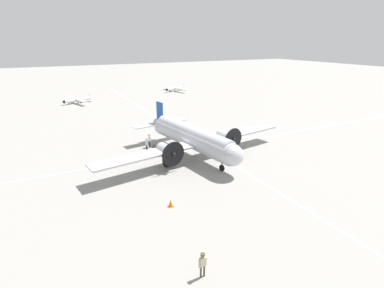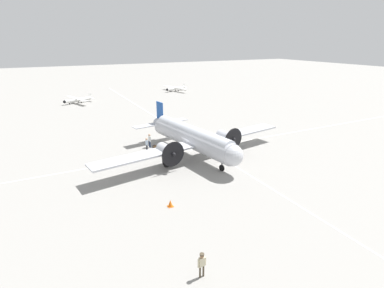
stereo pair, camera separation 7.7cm
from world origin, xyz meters
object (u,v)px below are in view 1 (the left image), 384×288
at_px(ramp_agent, 149,139).
at_px(suitcase_upright_spare, 154,147).
at_px(traffic_cone, 171,203).
at_px(crew_foreground, 203,262).
at_px(suitcase_near_door, 155,148).
at_px(passenger_boarding, 147,143).
at_px(light_aircraft_distant, 175,88).
at_px(airliner_main, 194,138).
at_px(light_aircraft_taxiing, 77,100).

relative_size(ramp_agent, suitcase_upright_spare, 3.15).
bearing_deg(traffic_cone, crew_foreground, -100.01).
bearing_deg(suitcase_near_door, passenger_boarding, -170.22).
relative_size(suitcase_near_door, suitcase_upright_spare, 0.91).
distance_m(passenger_boarding, traffic_cone, 13.93).
bearing_deg(crew_foreground, suitcase_near_door, 75.52).
height_order(passenger_boarding, light_aircraft_distant, light_aircraft_distant).
bearing_deg(ramp_agent, suitcase_upright_spare, 13.15).
distance_m(airliner_main, light_aircraft_taxiing, 41.69).
height_order(light_aircraft_distant, traffic_cone, light_aircraft_distant).
height_order(light_aircraft_taxiing, traffic_cone, light_aircraft_taxiing).
relative_size(suitcase_upright_spare, traffic_cone, 0.95).
xyz_separation_m(light_aircraft_distant, light_aircraft_taxiing, (-26.31, -5.40, -0.01)).
distance_m(suitcase_upright_spare, light_aircraft_distant, 46.54).
bearing_deg(light_aircraft_distant, crew_foreground, 50.12).
bearing_deg(light_aircraft_taxiing, crew_foreground, 70.47).
bearing_deg(crew_foreground, light_aircraft_distant, 66.19).
distance_m(suitcase_near_door, light_aircraft_taxiing, 36.55).
xyz_separation_m(passenger_boarding, traffic_cone, (-2.57, -13.67, -0.80)).
bearing_deg(ramp_agent, passenger_boarding, -40.73).
height_order(suitcase_near_door, traffic_cone, traffic_cone).
bearing_deg(traffic_cone, passenger_boarding, 79.34).
xyz_separation_m(airliner_main, suitcase_upright_spare, (-3.29, 4.84, -2.13)).
distance_m(ramp_agent, traffic_cone, 15.31).
bearing_deg(crew_foreground, suitcase_upright_spare, 75.74).
height_order(suitcase_near_door, light_aircraft_taxiing, light_aircraft_taxiing).
bearing_deg(light_aircraft_distant, ramp_agent, 44.63).
bearing_deg(light_aircraft_taxiing, ramp_agent, 78.21).
bearing_deg(ramp_agent, suitcase_near_door, 11.21).
xyz_separation_m(crew_foreground, suitcase_upright_spare, (5.14, 22.28, -0.76)).
relative_size(airliner_main, suitcase_upright_spare, 43.07).
relative_size(airliner_main, traffic_cone, 40.91).
height_order(ramp_agent, traffic_cone, ramp_agent).
height_order(passenger_boarding, suitcase_upright_spare, passenger_boarding).
height_order(crew_foreground, light_aircraft_taxiing, light_aircraft_taxiing).
relative_size(crew_foreground, light_aircraft_taxiing, 0.19).
height_order(airliner_main, traffic_cone, airliner_main).
bearing_deg(ramp_agent, light_aircraft_taxiing, -179.98).
relative_size(airliner_main, light_aircraft_taxiing, 2.90).
height_order(suitcase_upright_spare, light_aircraft_taxiing, light_aircraft_taxiing).
bearing_deg(suitcase_near_door, ramp_agent, 108.82).
distance_m(suitcase_near_door, light_aircraft_distant, 46.71).
height_order(crew_foreground, ramp_agent, ramp_agent).
bearing_deg(traffic_cone, suitcase_near_door, 74.94).
height_order(airliner_main, crew_foreground, airliner_main).
distance_m(airliner_main, ramp_agent, 6.83).
xyz_separation_m(airliner_main, suitcase_near_door, (-3.25, 4.63, -2.16)).
bearing_deg(suitcase_near_door, suitcase_upright_spare, 101.03).
relative_size(crew_foreground, passenger_boarding, 0.93).
xyz_separation_m(passenger_boarding, suitcase_upright_spare, (1.12, 0.41, -0.81)).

